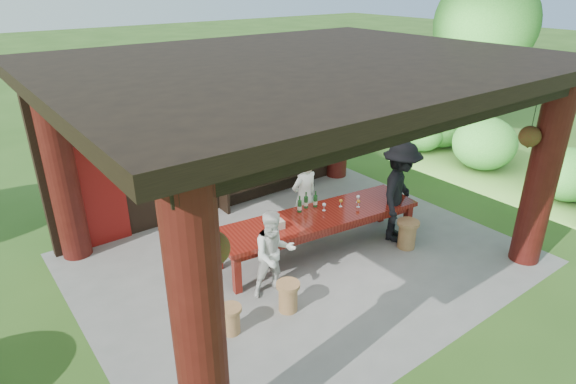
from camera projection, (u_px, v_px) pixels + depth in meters
ground at (301, 258)px, 8.60m from camera, size 90.00×90.00×0.00m
pavilion at (286, 138)px, 8.03m from camera, size 7.50×6.00×3.60m
wine_shelf at (268, 154)px, 10.50m from camera, size 2.36×0.36×2.08m
tasting_table at (318, 221)px, 8.53m from camera, size 3.89×1.43×0.75m
stool_near_left at (288, 296)px, 7.16m from camera, size 0.36×0.36×0.48m
stool_near_right at (407, 234)px, 8.82m from camera, size 0.41×0.41×0.54m
stool_far_left at (231, 319)px, 6.72m from camera, size 0.32×0.32×0.43m
host at (304, 197)px, 9.03m from camera, size 0.61×0.42×1.61m
guest_woman at (274, 254)px, 7.35m from camera, size 0.81×0.71×1.44m
guest_man at (399, 192)px, 8.86m from camera, size 1.44×1.23×1.93m
table_bottles at (307, 201)px, 8.65m from camera, size 0.44×0.15×0.31m
table_glasses at (345, 203)px, 8.76m from camera, size 0.79×0.34×0.15m
napkin_basket at (276, 225)px, 8.01m from camera, size 0.28×0.21×0.14m
shrubs at (375, 176)px, 10.66m from camera, size 14.68×9.79×1.36m
trees at (388, 43)px, 9.71m from camera, size 22.42×10.80×4.80m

